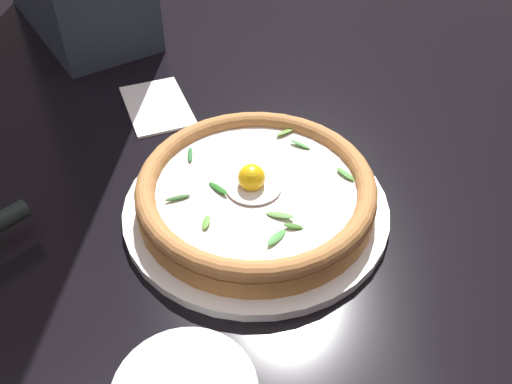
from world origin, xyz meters
TOP-DOWN VIEW (x-y plane):
  - ground_plane at (0.00, 0.00)m, footprint 2.40×2.40m
  - pizza_plate at (0.02, 0.03)m, footprint 0.32×0.32m
  - pizza at (0.02, 0.03)m, footprint 0.29×0.29m
  - folded_napkin at (0.09, -0.23)m, footprint 0.10×0.14m

SIDE VIEW (x-z plane):
  - ground_plane at x=0.00m, z-range -0.03..0.00m
  - folded_napkin at x=0.09m, z-range 0.00..0.01m
  - pizza_plate at x=0.02m, z-range 0.00..0.01m
  - pizza at x=0.02m, z-range 0.00..0.06m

